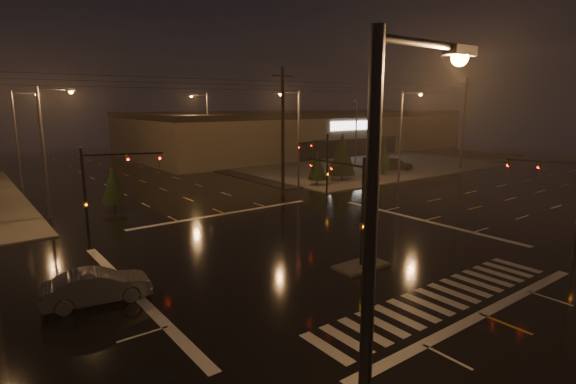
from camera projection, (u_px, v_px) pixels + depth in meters
name	position (u px, v px, depth m)	size (l,w,h in m)	color
ground	(313.00, 248.00, 27.55)	(140.00, 140.00, 0.00)	black
sidewalk_ne	(336.00, 161.00, 68.75)	(36.00, 36.00, 0.12)	#42403B
median_island	(361.00, 266.00, 24.40)	(3.00, 1.60, 0.15)	#42403B
crosswalk	(441.00, 298.00, 20.50)	(15.00, 2.60, 0.01)	beige
stop_bar_near	(482.00, 314.00, 18.94)	(16.00, 0.50, 0.01)	beige
stop_bar_far	(225.00, 214.00, 36.16)	(16.00, 0.50, 0.01)	beige
parking_lot	(369.00, 160.00, 70.14)	(50.00, 24.00, 0.08)	black
retail_building	(298.00, 130.00, 83.48)	(60.20, 28.30, 7.20)	brown
signal_mast_median	(351.00, 197.00, 24.41)	(0.25, 4.59, 6.00)	black
signal_mast_ne	(322.00, 159.00, 40.36)	(4.84, 1.86, 6.00)	black
signal_mast_nw	(101.00, 181.00, 29.13)	(4.84, 1.86, 6.00)	black
signal_mast_se	(565.00, 195.00, 25.24)	(1.55, 3.87, 6.00)	black
streetlight_0	(381.00, 272.00, 8.07)	(2.77, 0.32, 10.00)	#38383A
streetlight_1	(47.00, 143.00, 33.89)	(2.77, 0.32, 10.00)	#38383A
streetlight_2	(19.00, 132.00, 46.42)	(2.77, 0.32, 10.00)	#38383A
streetlight_3	(296.00, 133.00, 45.55)	(2.77, 0.32, 10.00)	#38383A
streetlight_4	(206.00, 125.00, 61.20)	(2.77, 0.32, 10.00)	#38383A
streetlight_6	(403.00, 131.00, 48.17)	(0.32, 2.77, 10.00)	#38383A
utility_pole_1	(283.00, 132.00, 42.04)	(2.20, 0.32, 12.00)	black
utility_pole_2	(464.00, 123.00, 59.77)	(2.20, 0.32, 12.00)	black
conifer_0	(317.00, 165.00, 47.83)	(2.01, 2.01, 3.83)	black
conifer_1	(342.00, 154.00, 51.00)	(3.06, 3.06, 5.49)	black
conifer_2	(383.00, 154.00, 55.00)	(2.40, 2.40, 4.45)	black
conifer_3	(113.00, 184.00, 36.69)	(1.98, 1.98, 3.79)	black
car_parked	(395.00, 164.00, 60.07)	(1.88, 4.68, 1.60)	black
car_crossing	(97.00, 287.00, 19.96)	(1.60, 4.59, 1.51)	#585B60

